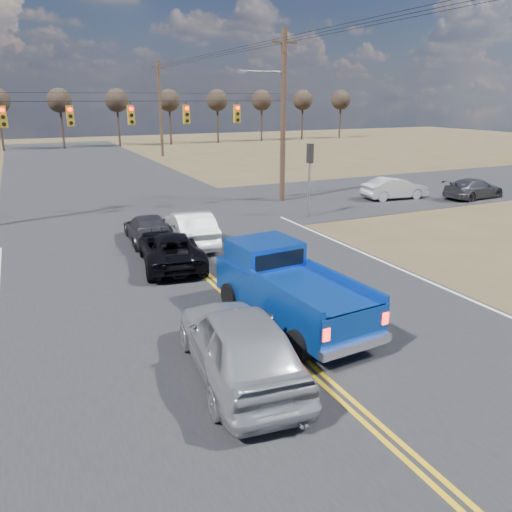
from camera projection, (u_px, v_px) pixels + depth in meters
name	position (u px, v px, depth m)	size (l,w,h in m)	color
ground	(305.00, 365.00, 12.03)	(160.00, 160.00, 0.00)	brown
road_main	(181.00, 253.00, 20.64)	(14.00, 120.00, 0.02)	#28282B
road_cross	(138.00, 215.00, 27.54)	(120.00, 12.00, 0.02)	#28282B
signal_gantry	(142.00, 120.00, 26.03)	(19.60, 4.83, 10.00)	#473323
utility_poles	(135.00, 117.00, 25.10)	(19.60, 58.32, 10.00)	#473323
treeline	(102.00, 105.00, 33.54)	(87.00, 117.80, 7.40)	#33261C
pickup_truck	(288.00, 288.00, 14.06)	(2.58, 5.75, 2.10)	black
silver_suv	(239.00, 343.00, 11.24)	(2.05, 5.10, 1.74)	#A0A3A8
black_suv	(171.00, 249.00, 18.98)	(2.16, 4.69, 1.30)	black
white_car_queue	(191.00, 228.00, 21.68)	(1.59, 4.55, 1.50)	silver
dgrey_car_queue	(148.00, 229.00, 22.04)	(1.76, 4.32, 1.25)	#303034
cross_car_east_near	(395.00, 188.00, 31.63)	(4.19, 1.46, 1.38)	#B4B8BD
cross_car_east_far	(474.00, 189.00, 31.80)	(4.41, 1.79, 1.28)	#37383D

